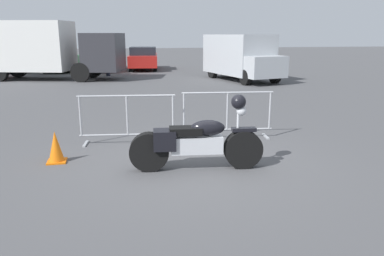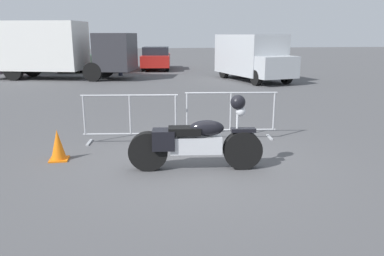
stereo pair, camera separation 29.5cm
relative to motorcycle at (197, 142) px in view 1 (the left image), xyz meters
The scene contains 13 objects.
ground_plane 0.57m from the motorcycle, 89.15° to the left, with size 120.00×120.00×0.00m, color #4C4C4F.
motorcycle is the anchor object (origin of this frame).
crowd_barrier_near 2.17m from the motorcycle, 121.00° to the left, with size 2.06×0.66×1.07m.
crowd_barrier_far 2.17m from the motorcycle, 58.99° to the left, with size 2.06×0.66×1.07m.
box_truck 15.81m from the motorcycle, 108.97° to the left, with size 8.02×4.15×2.98m.
delivery_van 13.55m from the motorcycle, 68.06° to the left, with size 3.04×5.31×2.31m.
parked_car_maroon 20.95m from the motorcycle, 110.43° to the left, with size 2.09×4.19×1.37m.
parked_car_green 20.11m from the motorcycle, 103.42° to the left, with size 2.17×4.36×1.42m.
parked_car_tan 19.68m from the motorcycle, 95.90° to the left, with size 2.33×4.69×1.53m.
parked_car_red 19.54m from the motorcycle, 88.17° to the left, with size 2.31×4.64×1.52m.
pedestrian 16.06m from the motorcycle, 96.04° to the left, with size 0.42×0.42×1.69m.
planter_island 17.74m from the motorcycle, 66.55° to the left, with size 3.39×3.39×1.10m.
traffic_cone 2.64m from the motorcycle, 160.09° to the left, with size 0.34×0.34×0.59m.
Camera 1 is at (-1.35, -6.37, 2.31)m, focal length 35.00 mm.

